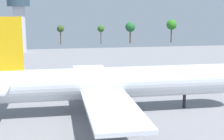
# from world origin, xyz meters

# --- Properties ---
(ground_plane) EXTENTS (234.84, 234.84, 0.00)m
(ground_plane) POSITION_xyz_m (0.00, 0.00, 0.00)
(ground_plane) COLOR gray
(cargo_airplane) EXTENTS (58.71, 53.70, 20.83)m
(cargo_airplane) POSITION_xyz_m (-0.02, 0.00, 6.43)
(cargo_airplane) COLOR silver
(cargo_airplane) RESTS_ON ground_plane
(cargo_loader) EXTENTS (2.90, 5.08, 2.48)m
(cargo_loader) POSITION_xyz_m (16.68, 14.70, 1.17)
(cargo_loader) COLOR #2D5193
(cargo_loader) RESTS_ON ground_plane
(safety_cone_nose) EXTENTS (0.40, 0.40, 0.57)m
(safety_cone_nose) POSITION_xyz_m (26.42, -0.61, 0.29)
(safety_cone_nose) COLOR orange
(safety_cone_nose) RESTS_ON ground_plane
(control_tower) EXTENTS (11.48, 11.48, 27.00)m
(control_tower) POSITION_xyz_m (-29.67, 107.05, 16.48)
(control_tower) COLOR silver
(control_tower) RESTS_ON ground_plane
(tree_line_backdrop) EXTENTS (138.19, 7.09, 15.90)m
(tree_line_backdrop) POSITION_xyz_m (-8.48, 139.11, 11.14)
(tree_line_backdrop) COLOR #51381E
(tree_line_backdrop) RESTS_ON ground_plane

